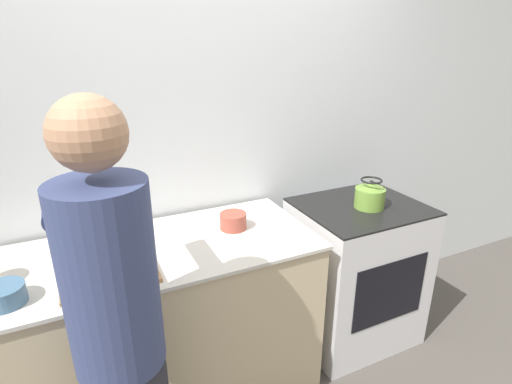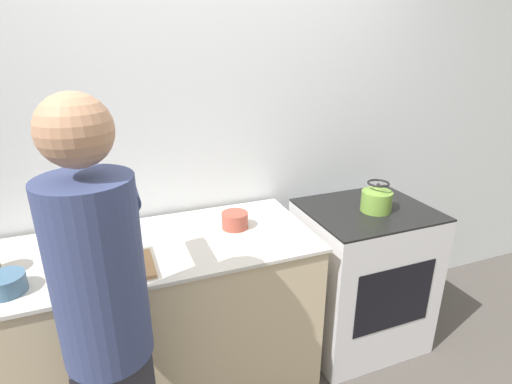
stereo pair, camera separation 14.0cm
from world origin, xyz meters
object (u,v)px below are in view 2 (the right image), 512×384
at_px(oven, 361,276).
at_px(person, 105,315).
at_px(cutting_board, 107,271).
at_px(kettle, 377,199).
at_px(knife, 103,265).
at_px(bowl_prep, 6,284).

distance_m(oven, person, 1.65).
height_order(person, cutting_board, person).
distance_m(oven, kettle, 0.54).
xyz_separation_m(oven, cutting_board, (-1.47, -0.15, 0.46)).
xyz_separation_m(person, knife, (0.00, 0.40, -0.02)).
xyz_separation_m(knife, kettle, (1.51, 0.07, 0.07)).
xyz_separation_m(knife, bowl_prep, (-0.37, -0.04, 0.02)).
height_order(person, bowl_prep, person).
height_order(oven, person, person).
bearing_deg(bowl_prep, oven, 4.69).
distance_m(oven, knife, 1.56).
relative_size(kettle, bowl_prep, 1.15).
xyz_separation_m(oven, person, (-1.49, -0.51, 0.49)).
distance_m(kettle, bowl_prep, 1.88).
bearing_deg(kettle, person, -162.72).
bearing_deg(knife, cutting_board, -55.24).
height_order(cutting_board, knife, knife).
bearing_deg(oven, person, -161.16).
bearing_deg(bowl_prep, cutting_board, 0.63).
distance_m(cutting_board, kettle, 1.50).
distance_m(person, cutting_board, 0.36).
distance_m(person, knife, 0.40).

